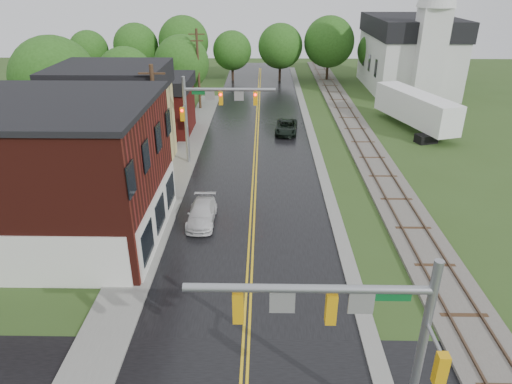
{
  "coord_description": "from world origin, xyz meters",
  "views": [
    {
      "loc": [
        0.7,
        -8.64,
        14.36
      ],
      "look_at": [
        0.3,
        14.06,
        3.5
      ],
      "focal_mm": 32.0,
      "sensor_mm": 36.0,
      "label": 1
    }
  ],
  "objects_px": {
    "church": "(412,46)",
    "traffic_signal_far": "(212,105)",
    "utility_pole_c": "(198,68)",
    "pickup_white": "(202,214)",
    "tree_left_c": "(127,77)",
    "traffic_signal_near": "(355,323)",
    "tree_left_e": "(183,64)",
    "brick_building": "(32,173)",
    "suv_dark": "(286,127)",
    "utility_pole_b": "(157,127)",
    "tree_left_b": "(56,82)",
    "semi_trailer": "(416,108)"
  },
  "relations": [
    {
      "from": "traffic_signal_near",
      "to": "tree_left_b",
      "type": "bearing_deg",
      "value": 125.49
    },
    {
      "from": "church",
      "to": "traffic_signal_near",
      "type": "bearing_deg",
      "value": -107.72
    },
    {
      "from": "tree_left_b",
      "to": "suv_dark",
      "type": "distance_m",
      "value": 21.64
    },
    {
      "from": "brick_building",
      "to": "traffic_signal_near",
      "type": "xyz_separation_m",
      "value": [
        15.96,
        -13.0,
        0.82
      ]
    },
    {
      "from": "traffic_signal_far",
      "to": "tree_left_e",
      "type": "distance_m",
      "value": 19.65
    },
    {
      "from": "traffic_signal_near",
      "to": "semi_trailer",
      "type": "bearing_deg",
      "value": 70.17
    },
    {
      "from": "traffic_signal_near",
      "to": "tree_left_b",
      "type": "relative_size",
      "value": 0.76
    },
    {
      "from": "tree_left_c",
      "to": "suv_dark",
      "type": "xyz_separation_m",
      "value": [
        16.79,
        -4.82,
        -3.89
      ]
    },
    {
      "from": "traffic_signal_near",
      "to": "suv_dark",
      "type": "height_order",
      "value": "traffic_signal_near"
    },
    {
      "from": "tree_left_e",
      "to": "brick_building",
      "type": "bearing_deg",
      "value": -96.71
    },
    {
      "from": "pickup_white",
      "to": "brick_building",
      "type": "bearing_deg",
      "value": -168.68
    },
    {
      "from": "church",
      "to": "traffic_signal_far",
      "type": "bearing_deg",
      "value": -131.27
    },
    {
      "from": "church",
      "to": "tree_left_b",
      "type": "height_order",
      "value": "church"
    },
    {
      "from": "traffic_signal_far",
      "to": "suv_dark",
      "type": "relative_size",
      "value": 1.64
    },
    {
      "from": "church",
      "to": "utility_pole_b",
      "type": "distance_m",
      "value": 41.55
    },
    {
      "from": "tree_left_c",
      "to": "semi_trailer",
      "type": "height_order",
      "value": "tree_left_c"
    },
    {
      "from": "utility_pole_c",
      "to": "pickup_white",
      "type": "bearing_deg",
      "value": -82.45
    },
    {
      "from": "tree_left_e",
      "to": "tree_left_c",
      "type": "bearing_deg",
      "value": -129.81
    },
    {
      "from": "tree_left_c",
      "to": "pickup_white",
      "type": "height_order",
      "value": "tree_left_c"
    },
    {
      "from": "utility_pole_c",
      "to": "pickup_white",
      "type": "relative_size",
      "value": 2.17
    },
    {
      "from": "traffic_signal_near",
      "to": "church",
      "type": "bearing_deg",
      "value": 72.28
    },
    {
      "from": "church",
      "to": "utility_pole_b",
      "type": "bearing_deg",
      "value": -130.18
    },
    {
      "from": "church",
      "to": "semi_trailer",
      "type": "distance_m",
      "value": 17.9
    },
    {
      "from": "pickup_white",
      "to": "semi_trailer",
      "type": "height_order",
      "value": "semi_trailer"
    },
    {
      "from": "tree_left_c",
      "to": "pickup_white",
      "type": "xyz_separation_m",
      "value": [
        10.65,
        -23.05,
        -3.91
      ]
    },
    {
      "from": "brick_building",
      "to": "tree_left_e",
      "type": "bearing_deg",
      "value": 83.29
    },
    {
      "from": "traffic_signal_far",
      "to": "utility_pole_b",
      "type": "relative_size",
      "value": 0.82
    },
    {
      "from": "brick_building",
      "to": "suv_dark",
      "type": "relative_size",
      "value": 3.19
    },
    {
      "from": "tree_left_b",
      "to": "pickup_white",
      "type": "relative_size",
      "value": 2.34
    },
    {
      "from": "church",
      "to": "suv_dark",
      "type": "bearing_deg",
      "value": -132.45
    },
    {
      "from": "traffic_signal_near",
      "to": "utility_pole_c",
      "type": "distance_m",
      "value": 43.24
    },
    {
      "from": "traffic_signal_near",
      "to": "traffic_signal_far",
      "type": "distance_m",
      "value": 25.94
    },
    {
      "from": "church",
      "to": "tree_left_b",
      "type": "distance_m",
      "value": 43.7
    },
    {
      "from": "brick_building",
      "to": "tree_left_c",
      "type": "xyz_separation_m",
      "value": [
        -1.36,
        24.9,
        0.36
      ]
    },
    {
      "from": "utility_pole_b",
      "to": "utility_pole_c",
      "type": "relative_size",
      "value": 1.0
    },
    {
      "from": "traffic_signal_near",
      "to": "traffic_signal_far",
      "type": "height_order",
      "value": "same"
    },
    {
      "from": "utility_pole_b",
      "to": "tree_left_b",
      "type": "bearing_deg",
      "value": 138.14
    },
    {
      "from": "utility_pole_b",
      "to": "suv_dark",
      "type": "distance_m",
      "value": 16.82
    },
    {
      "from": "traffic_signal_near",
      "to": "suv_dark",
      "type": "distance_m",
      "value": 33.37
    },
    {
      "from": "church",
      "to": "pickup_white",
      "type": "relative_size",
      "value": 4.83
    },
    {
      "from": "church",
      "to": "tree_left_e",
      "type": "xyz_separation_m",
      "value": [
        -28.85,
        -7.84,
        -1.02
      ]
    },
    {
      "from": "pickup_white",
      "to": "tree_left_c",
      "type": "bearing_deg",
      "value": 114.86
    },
    {
      "from": "church",
      "to": "tree_left_c",
      "type": "relative_size",
      "value": 2.61
    },
    {
      "from": "church",
      "to": "traffic_signal_far",
      "type": "height_order",
      "value": "church"
    },
    {
      "from": "utility_pole_b",
      "to": "suv_dark",
      "type": "relative_size",
      "value": 2.01
    },
    {
      "from": "brick_building",
      "to": "tree_left_b",
      "type": "bearing_deg",
      "value": 107.61
    },
    {
      "from": "tree_left_c",
      "to": "traffic_signal_far",
      "type": "bearing_deg",
      "value": -51.18
    },
    {
      "from": "pickup_white",
      "to": "utility_pole_c",
      "type": "bearing_deg",
      "value": 97.62
    },
    {
      "from": "traffic_signal_near",
      "to": "tree_left_c",
      "type": "xyz_separation_m",
      "value": [
        -17.32,
        37.9,
        -0.46
      ]
    },
    {
      "from": "church",
      "to": "traffic_signal_near",
      "type": "height_order",
      "value": "church"
    }
  ]
}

